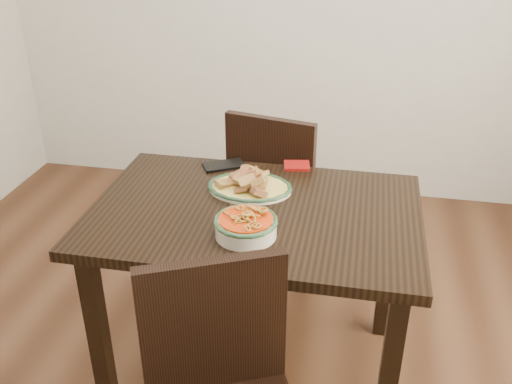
% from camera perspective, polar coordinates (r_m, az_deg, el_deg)
% --- Properties ---
extents(floor, '(3.50, 3.50, 0.00)m').
position_cam_1_polar(floor, '(2.47, -3.72, -17.60)').
color(floor, '#3A2112').
rests_on(floor, ground).
extents(dining_table, '(1.18, 0.78, 0.75)m').
position_cam_1_polar(dining_table, '(2.09, -0.11, -4.16)').
color(dining_table, black).
rests_on(dining_table, ground).
extents(chair_far, '(0.50, 0.50, 0.89)m').
position_cam_1_polar(chair_far, '(2.74, 2.19, 0.45)').
color(chair_far, black).
rests_on(chair_far, ground).
extents(fish_plate, '(0.32, 0.25, 0.11)m').
position_cam_1_polar(fish_plate, '(2.15, -0.62, 1.23)').
color(fish_plate, beige).
rests_on(fish_plate, dining_table).
extents(noodle_bowl, '(0.21, 0.21, 0.08)m').
position_cam_1_polar(noodle_bowl, '(1.87, -1.02, -3.22)').
color(noodle_bowl, beige).
rests_on(noodle_bowl, dining_table).
extents(smartphone, '(0.19, 0.16, 0.01)m').
position_cam_1_polar(smartphone, '(2.36, -3.25, 2.69)').
color(smartphone, black).
rests_on(smartphone, dining_table).
extents(napkin, '(0.12, 0.10, 0.01)m').
position_cam_1_polar(napkin, '(2.36, 4.10, 2.66)').
color(napkin, maroon).
rests_on(napkin, dining_table).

